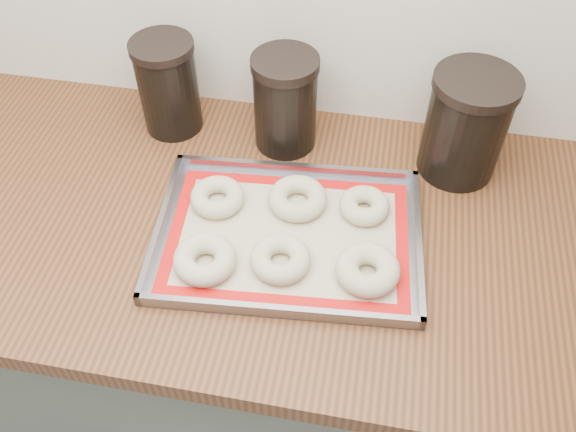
% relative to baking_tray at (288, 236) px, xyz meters
% --- Properties ---
extents(cabinet, '(3.00, 0.65, 0.86)m').
position_rel_baking_tray_xyz_m(cabinet, '(0.06, 0.03, -0.48)').
color(cabinet, '#586256').
rests_on(cabinet, floor).
extents(countertop, '(3.06, 0.68, 0.04)m').
position_rel_baking_tray_xyz_m(countertop, '(0.06, 0.03, -0.03)').
color(countertop, brown).
rests_on(countertop, cabinet).
extents(baking_tray, '(0.49, 0.37, 0.03)m').
position_rel_baking_tray_xyz_m(baking_tray, '(0.00, 0.00, 0.00)').
color(baking_tray, gray).
rests_on(baking_tray, countertop).
extents(baking_mat, '(0.44, 0.32, 0.00)m').
position_rel_baking_tray_xyz_m(baking_mat, '(0.00, 0.00, -0.00)').
color(baking_mat, '#C6B793').
rests_on(baking_mat, baking_tray).
extents(bagel_front_left, '(0.11, 0.11, 0.04)m').
position_rel_baking_tray_xyz_m(bagel_front_left, '(-0.12, -0.09, 0.02)').
color(bagel_front_left, beige).
rests_on(bagel_front_left, baking_mat).
extents(bagel_front_mid, '(0.11, 0.11, 0.03)m').
position_rel_baking_tray_xyz_m(bagel_front_mid, '(-0.00, -0.06, 0.02)').
color(bagel_front_mid, beige).
rests_on(bagel_front_mid, baking_mat).
extents(bagel_front_right, '(0.13, 0.13, 0.04)m').
position_rel_baking_tray_xyz_m(bagel_front_right, '(0.14, -0.06, 0.02)').
color(bagel_front_right, beige).
rests_on(bagel_front_right, baking_mat).
extents(bagel_back_left, '(0.12, 0.12, 0.03)m').
position_rel_baking_tray_xyz_m(bagel_back_left, '(-0.14, 0.06, 0.01)').
color(bagel_back_left, beige).
rests_on(bagel_back_left, baking_mat).
extents(bagel_back_mid, '(0.11, 0.11, 0.03)m').
position_rel_baking_tray_xyz_m(bagel_back_mid, '(0.00, 0.08, 0.01)').
color(bagel_back_mid, beige).
rests_on(bagel_back_mid, baking_mat).
extents(bagel_back_right, '(0.11, 0.11, 0.03)m').
position_rel_baking_tray_xyz_m(bagel_back_right, '(0.12, 0.08, 0.01)').
color(bagel_back_right, beige).
rests_on(bagel_back_right, baking_mat).
extents(canister_left, '(0.12, 0.12, 0.20)m').
position_rel_baking_tray_xyz_m(canister_left, '(-0.29, 0.26, 0.09)').
color(canister_left, black).
rests_on(canister_left, countertop).
extents(canister_mid, '(0.13, 0.13, 0.20)m').
position_rel_baking_tray_xyz_m(canister_mid, '(-0.05, 0.25, 0.09)').
color(canister_mid, black).
rests_on(canister_mid, countertop).
extents(canister_right, '(0.15, 0.15, 0.21)m').
position_rel_baking_tray_xyz_m(canister_right, '(0.29, 0.24, 0.10)').
color(canister_right, black).
rests_on(canister_right, countertop).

